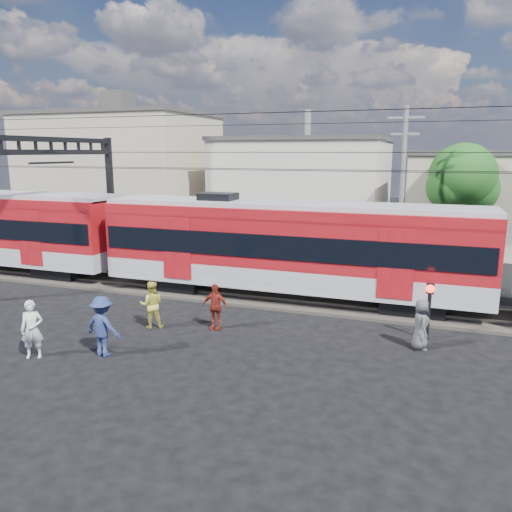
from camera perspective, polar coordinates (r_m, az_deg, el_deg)
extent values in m
plane|color=black|center=(15.39, -12.07, -12.31)|extent=(120.00, 120.00, 0.00)
cube|color=#2D2823|center=(22.14, -1.21, -4.34)|extent=(70.00, 3.40, 0.12)
cube|color=#59544C|center=(21.43, -1.93, -4.56)|extent=(70.00, 0.12, 0.12)
cube|color=#59544C|center=(22.78, -0.55, -3.55)|extent=(70.00, 0.12, 0.12)
cube|color=black|center=(26.98, -20.93, -1.53)|extent=(2.40, 2.20, 0.70)
cube|color=black|center=(23.33, -8.52, -2.88)|extent=(2.40, 2.20, 0.70)
cube|color=black|center=(20.73, 17.47, -5.19)|extent=(2.40, 2.20, 0.70)
cube|color=#919398|center=(21.26, 3.70, -2.00)|extent=(16.00, 3.00, 0.90)
cube|color=maroon|center=(20.93, 3.76, 2.39)|extent=(16.00, 3.00, 2.40)
cube|color=black|center=(20.97, 3.75, 1.72)|extent=(15.68, 3.08, 0.95)
cube|color=#919398|center=(20.76, 3.81, 5.80)|extent=(16.00, 2.60, 0.25)
cube|color=black|center=(30.16, -16.24, 6.19)|extent=(0.30, 0.30, 7.00)
cube|color=black|center=(26.52, -22.44, 12.21)|extent=(0.25, 9.30, 0.25)
cube|color=black|center=(26.51, -22.33, 10.92)|extent=(0.25, 9.30, 0.25)
cylinder|color=black|center=(20.62, -1.98, 9.81)|extent=(70.00, 0.03, 0.03)
cylinder|color=black|center=(21.93, -0.62, 9.94)|extent=(70.00, 0.03, 0.03)
cylinder|color=black|center=(20.61, -1.99, 11.76)|extent=(70.00, 0.03, 0.03)
cylinder|color=black|center=(21.91, -0.62, 11.77)|extent=(70.00, 0.03, 0.03)
cylinder|color=black|center=(18.07, -5.40, 15.83)|extent=(70.00, 0.03, 0.03)
cylinder|color=black|center=(24.60, 1.69, 14.80)|extent=(70.00, 0.03, 0.03)
cube|color=tan|center=(43.50, -15.03, 9.17)|extent=(14.00, 10.00, 9.00)
cube|color=#3F3D3A|center=(43.57, -15.37, 15.28)|extent=(14.28, 10.20, 0.30)
cube|color=#BEB6A6|center=(40.12, 5.78, 7.89)|extent=(12.00, 12.00, 7.00)
cube|color=#3F3D3A|center=(40.04, 5.89, 13.10)|extent=(12.24, 12.24, 0.30)
cylinder|color=slate|center=(26.99, 16.33, 7.17)|extent=(0.24, 0.24, 8.50)
cube|color=slate|center=(26.97, 16.79, 14.91)|extent=(1.80, 0.12, 0.12)
cube|color=slate|center=(26.93, 16.69, 13.22)|extent=(1.40, 0.12, 0.12)
cylinder|color=#382619|center=(30.21, 22.11, 2.85)|extent=(0.36, 0.36, 3.92)
sphere|color=#204B15|center=(29.94, 22.55, 8.41)|extent=(3.64, 3.64, 3.64)
sphere|color=#204B15|center=(30.31, 23.56, 7.03)|extent=(2.80, 2.80, 2.80)
imported|color=silver|center=(16.85, -24.22, -7.65)|extent=(0.79, 0.70, 1.82)
imported|color=gold|center=(18.33, -11.84, -5.46)|extent=(1.04, 0.96, 1.71)
imported|color=navy|center=(16.21, -17.11, -7.69)|extent=(1.30, 0.83, 1.91)
imported|color=maroon|center=(17.84, -4.71, -5.79)|extent=(0.98, 0.42, 1.67)
imported|color=#444448|center=(16.89, 18.33, -7.45)|extent=(0.71, 0.91, 1.64)
cylinder|color=black|center=(17.75, 19.11, -6.24)|extent=(0.12, 0.12, 1.83)
sphere|color=#FF140C|center=(17.51, 19.30, -3.54)|extent=(0.29, 0.29, 0.29)
cube|color=black|center=(17.51, 19.30, -3.54)|extent=(0.25, 0.06, 0.36)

